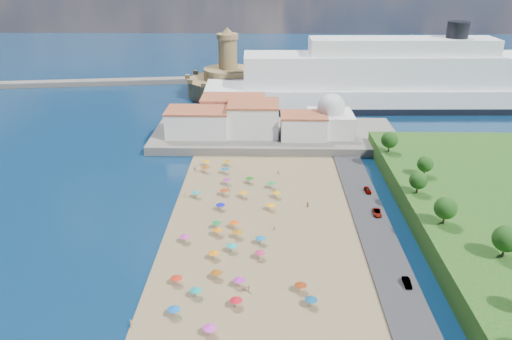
{
  "coord_description": "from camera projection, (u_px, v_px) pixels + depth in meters",
  "views": [
    {
      "loc": [
        6.81,
        -102.95,
        62.95
      ],
      "look_at": [
        4.0,
        25.0,
        8.0
      ],
      "focal_mm": 35.0,
      "sensor_mm": 36.0,
      "label": 1
    }
  ],
  "objects": [
    {
      "name": "ground",
      "position": [
        237.0,
        242.0,
        119.55
      ],
      "size": [
        700.0,
        700.0,
        0.0
      ],
      "primitive_type": "plane",
      "color": "#071938",
      "rests_on": "ground"
    },
    {
      "name": "terrace",
      "position": [
        275.0,
        135.0,
        185.82
      ],
      "size": [
        90.0,
        36.0,
        3.0
      ],
      "primitive_type": "cube",
      "color": "#59544C",
      "rests_on": "ground"
    },
    {
      "name": "jetty",
      "position": [
        224.0,
        109.0,
        218.54
      ],
      "size": [
        18.0,
        70.0,
        2.4
      ],
      "primitive_type": "cube",
      "color": "#59544C",
      "rests_on": "ground"
    },
    {
      "name": "breakwater",
      "position": [
        45.0,
        84.0,
        261.82
      ],
      "size": [
        199.03,
        34.77,
        2.6
      ],
      "primitive_type": "cube",
      "rotation": [
        0.0,
        0.0,
        0.14
      ],
      "color": "#59544C",
      "rests_on": "ground"
    },
    {
      "name": "waterfront_buildings",
      "position": [
        240.0,
        118.0,
        184.16
      ],
      "size": [
        57.0,
        29.0,
        11.0
      ],
      "color": "silver",
      "rests_on": "terrace"
    },
    {
      "name": "domed_building",
      "position": [
        330.0,
        118.0,
        180.63
      ],
      "size": [
        16.0,
        16.0,
        15.0
      ],
      "color": "silver",
      "rests_on": "terrace"
    },
    {
      "name": "fortress",
      "position": [
        228.0,
        81.0,
        243.93
      ],
      "size": [
        40.0,
        40.0,
        32.4
      ],
      "color": "olive",
      "rests_on": "ground"
    },
    {
      "name": "cruise_ship",
      "position": [
        399.0,
        83.0,
        221.11
      ],
      "size": [
        172.64,
        30.15,
        37.62
      ],
      "color": "black",
      "rests_on": "ground"
    },
    {
      "name": "beach_parasols",
      "position": [
        226.0,
        261.0,
        107.96
      ],
      "size": [
        32.76,
        114.13,
        2.2
      ],
      "color": "gray",
      "rests_on": "beach"
    },
    {
      "name": "beachgoers",
      "position": [
        233.0,
        240.0,
        118.0
      ],
      "size": [
        36.73,
        96.69,
        1.89
      ],
      "color": "tan",
      "rests_on": "beach"
    },
    {
      "name": "parked_cars",
      "position": [
        380.0,
        218.0,
        127.61
      ],
      "size": [
        2.41,
        47.86,
        1.31
      ],
      "color": "gray",
      "rests_on": "promenade"
    },
    {
      "name": "hillside_trees",
      "position": [
        459.0,
        218.0,
        109.96
      ],
      "size": [
        15.6,
        108.81,
        7.08
      ],
      "color": "#382314",
      "rests_on": "hillside"
    }
  ]
}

